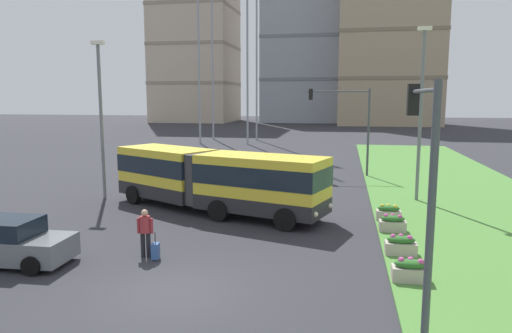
{
  "coord_description": "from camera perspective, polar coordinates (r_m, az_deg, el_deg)",
  "views": [
    {
      "loc": [
        4.75,
        -12.43,
        5.66
      ],
      "look_at": [
        0.42,
        10.72,
        2.2
      ],
      "focal_mm": 33.08,
      "sensor_mm": 36.0,
      "label": 1
    }
  ],
  "objects": [
    {
      "name": "rolling_suitcase",
      "position": [
        17.18,
        -12.05,
        -9.96
      ],
      "size": [
        0.29,
        0.39,
        0.97
      ],
      "color": "#335693",
      "rests_on": "ground"
    },
    {
      "name": "grass_median",
      "position": [
        24.03,
        26.13,
        -6.04
      ],
      "size": [
        10.0,
        70.0,
        0.08
      ],
      "primitive_type": "cube",
      "color": "#4C8438",
      "rests_on": "ground_plane"
    },
    {
      "name": "apartment_tower_westcentre",
      "position": [
        114.91,
        5.66,
        14.8
      ],
      "size": [
        17.6,
        18.39,
        37.27
      ],
      "color": "#9EA3AD",
      "rests_on": "ground"
    },
    {
      "name": "streetlight_left",
      "position": [
        27.58,
        -18.24,
        6.13
      ],
      "size": [
        0.7,
        0.28,
        8.7
      ],
      "color": "slate",
      "rests_on": "ground"
    },
    {
      "name": "flower_planter_0",
      "position": [
        15.5,
        18.17,
        -11.81
      ],
      "size": [
        1.1,
        0.56,
        0.74
      ],
      "color": "#B7AD9E",
      "rests_on": "grass_median"
    },
    {
      "name": "apartment_tower_centre",
      "position": [
        105.14,
        15.96,
        17.39
      ],
      "size": [
        20.46,
        16.73,
        45.43
      ],
      "color": "tan",
      "rests_on": "ground"
    },
    {
      "name": "apartment_tower_west",
      "position": [
        116.05,
        -7.39,
        18.21
      ],
      "size": [
        17.89,
        17.84,
        51.3
      ],
      "color": "#C6B299",
      "rests_on": "ground"
    },
    {
      "name": "flower_planter_3",
      "position": [
        22.57,
        15.73,
        -5.37
      ],
      "size": [
        1.1,
        0.56,
        0.74
      ],
      "color": "#B7AD9E",
      "rests_on": "grass_median"
    },
    {
      "name": "car_grey_wagon",
      "position": [
        18.43,
        -28.03,
        -8.08
      ],
      "size": [
        4.46,
        2.14,
        1.58
      ],
      "color": "slate",
      "rests_on": "ground"
    },
    {
      "name": "ground_plane",
      "position": [
        14.46,
        -9.82,
        -14.81
      ],
      "size": [
        260.0,
        260.0,
        0.0
      ],
      "primitive_type": "plane",
      "color": "#2D2D33"
    },
    {
      "name": "articulated_bus",
      "position": [
        23.47,
        -5.15,
        -1.51
      ],
      "size": [
        11.75,
        6.93,
        3.0
      ],
      "color": "yellow",
      "rests_on": "ground"
    },
    {
      "name": "traffic_light_near_right",
      "position": [
        10.84,
        19.58,
        -0.32
      ],
      "size": [
        0.28,
        3.62,
        6.0
      ],
      "color": "#474C51",
      "rests_on": "ground"
    },
    {
      "name": "car_white_van",
      "position": [
        36.56,
        -6.68,
        0.58
      ],
      "size": [
        4.53,
        2.3,
        1.58
      ],
      "color": "silver",
      "rests_on": "ground"
    },
    {
      "name": "flower_planter_1",
      "position": [
        17.87,
        17.12,
        -9.05
      ],
      "size": [
        1.1,
        0.56,
        0.74
      ],
      "color": "#B7AD9E",
      "rests_on": "grass_median"
    },
    {
      "name": "pedestrian_crossing",
      "position": [
        17.33,
        -13.25,
        -7.46
      ],
      "size": [
        0.58,
        0.36,
        1.74
      ],
      "color": "black",
      "rests_on": "ground"
    },
    {
      "name": "traffic_light_far_right",
      "position": [
        34.46,
        11.07,
        6.0
      ],
      "size": [
        4.51,
        0.28,
        6.28
      ],
      "color": "#474C51",
      "rests_on": "ground"
    },
    {
      "name": "flower_planter_2",
      "position": [
        20.76,
        16.18,
        -6.58
      ],
      "size": [
        1.1,
        0.56,
        0.74
      ],
      "color": "#B7AD9E",
      "rests_on": "grass_median"
    },
    {
      "name": "streetlight_median",
      "position": [
        26.86,
        19.31,
        6.72
      ],
      "size": [
        0.7,
        0.28,
        9.33
      ],
      "color": "slate",
      "rests_on": "ground"
    }
  ]
}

